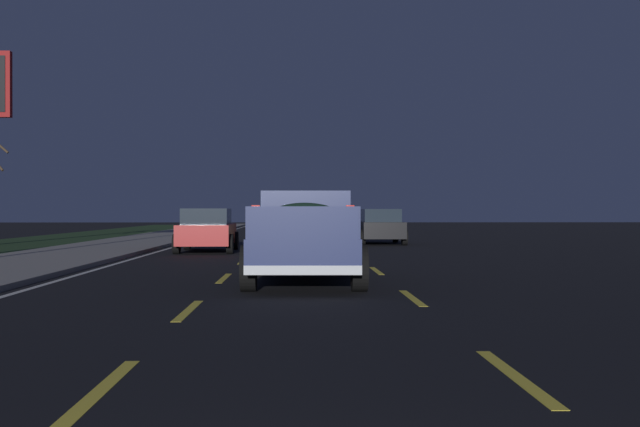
# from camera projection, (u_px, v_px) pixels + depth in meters

# --- Properties ---
(ground) EXTENTS (144.00, 144.00, 0.00)m
(ground) POSITION_uv_depth(u_px,v_px,m) (302.00, 250.00, 29.45)
(ground) COLOR black
(sidewalk_shoulder) EXTENTS (108.00, 4.00, 0.12)m
(sidewalk_shoulder) POSITION_uv_depth(u_px,v_px,m) (103.00, 248.00, 29.24)
(sidewalk_shoulder) COLOR gray
(sidewalk_shoulder) RESTS_ON ground
(lane_markings) EXTENTS (108.00, 7.04, 0.01)m
(lane_markings) POSITION_uv_depth(u_px,v_px,m) (228.00, 246.00, 32.52)
(lane_markings) COLOR yellow
(lane_markings) RESTS_ON ground
(pickup_truck) EXTENTS (5.47, 2.37, 1.87)m
(pickup_truck) POSITION_uv_depth(u_px,v_px,m) (306.00, 234.00, 15.98)
(pickup_truck) COLOR #141E4C
(pickup_truck) RESTS_ON ground
(sedan_red) EXTENTS (4.44, 2.08, 1.54)m
(sedan_red) POSITION_uv_depth(u_px,v_px,m) (207.00, 230.00, 27.95)
(sedan_red) COLOR maroon
(sedan_red) RESTS_ON ground
(sedan_tan) EXTENTS (4.44, 2.08, 1.54)m
(sedan_tan) POSITION_uv_depth(u_px,v_px,m) (299.00, 226.00, 35.50)
(sedan_tan) COLOR #9E845B
(sedan_tan) RESTS_ON ground
(sedan_black) EXTENTS (4.41, 2.04, 1.54)m
(sedan_black) POSITION_uv_depth(u_px,v_px,m) (380.00, 226.00, 34.69)
(sedan_black) COLOR black
(sedan_black) RESTS_ON ground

